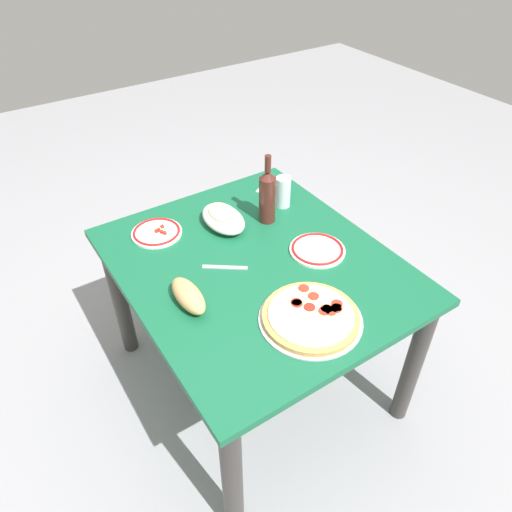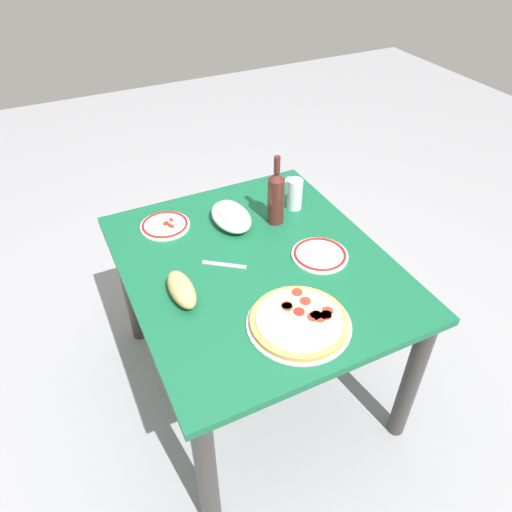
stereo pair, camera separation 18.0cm
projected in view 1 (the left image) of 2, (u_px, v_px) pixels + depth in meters
ground_plane at (256, 377)px, 2.27m from camera, size 8.00×8.00×0.00m
dining_table at (256, 285)px, 1.89m from camera, size 1.13×0.97×0.71m
pepperoni_pizza at (311, 317)px, 1.58m from camera, size 0.35×0.35×0.03m
baked_pasta_dish at (223, 217)px, 1.98m from camera, size 0.24×0.15×0.08m
wine_bottle at (267, 195)px, 1.96m from camera, size 0.07×0.07×0.30m
water_glass at (283, 192)px, 2.08m from camera, size 0.07×0.07×0.14m
side_plate_near at (157, 232)px, 1.95m from camera, size 0.21×0.21×0.02m
side_plate_far at (317, 249)px, 1.87m from camera, size 0.22×0.22×0.02m
bread_loaf at (188, 296)px, 1.62m from camera, size 0.20×0.08×0.07m
fork_left at (225, 267)px, 1.79m from camera, size 0.11×0.15×0.00m
fork_right at (265, 184)px, 2.26m from camera, size 0.10×0.15×0.00m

